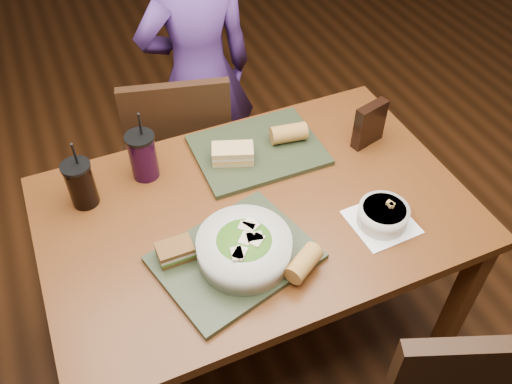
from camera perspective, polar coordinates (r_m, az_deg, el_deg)
The scene contains 15 objects.
ground at distance 2.28m, azimuth 0.00°, elevation -14.54°, with size 6.00×6.00×0.00m, color #381C0B.
dining_table at distance 1.74m, azimuth 0.00°, elevation -3.70°, with size 1.30×0.85×0.75m.
chair_far at distance 2.23m, azimuth -8.39°, elevation 3.84°, with size 0.48×0.48×0.91m.
diner at distance 2.36m, azimuth -6.03°, elevation 12.09°, with size 0.50×0.33×1.36m, color #4D2A76.
tray_near at distance 1.54m, azimuth -2.21°, elevation -6.92°, with size 0.42×0.32×0.02m, color #252D1A.
tray_far at distance 1.85m, azimuth 0.20°, elevation 4.45°, with size 0.42×0.32×0.02m, color #252D1A.
salad_bowl at distance 1.49m, azimuth -1.24°, elevation -5.85°, with size 0.26×0.26×0.09m.
soup_bowl at distance 1.65m, azimuth 13.23°, elevation -2.37°, with size 0.19×0.19×0.07m.
sandwich_near at distance 1.52m, azimuth -8.50°, elevation -6.20°, with size 0.10×0.07×0.05m.
sandwich_far at distance 1.78m, azimuth -2.46°, elevation 4.04°, with size 0.15×0.12×0.05m.
baguette_near at distance 1.48m, azimuth 5.04°, elevation -7.46°, with size 0.06×0.06×0.11m, color #AD7533.
baguette_far at distance 1.86m, azimuth 3.46°, elevation 6.20°, with size 0.06×0.06×0.12m, color #AD7533.
cup_cola at distance 1.71m, azimuth -17.96°, elevation 0.83°, with size 0.09×0.09×0.24m.
cup_berry at distance 1.75m, azimuth -11.82°, elevation 3.78°, with size 0.09×0.09×0.25m.
chip_bag at distance 1.88m, azimuth 11.86°, elevation 6.99°, with size 0.12×0.04×0.16m, color black.
Camera 1 is at (-0.45, -1.03, 1.98)m, focal length 38.00 mm.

